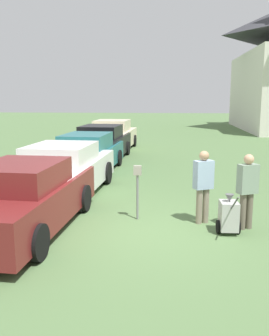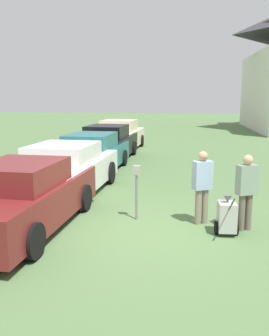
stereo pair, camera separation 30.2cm
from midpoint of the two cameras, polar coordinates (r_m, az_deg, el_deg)
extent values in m
plane|color=#517042|center=(8.03, 0.11, -9.71)|extent=(120.00, 120.00, 0.00)
cube|color=maroon|center=(8.37, -17.17, -5.17)|extent=(2.02, 4.78, 0.80)
cube|color=maroon|center=(8.05, -17.99, -1.05)|extent=(1.65, 2.05, 0.51)
cylinder|color=black|center=(10.06, -17.98, -4.03)|extent=(0.22, 0.67, 0.67)
cylinder|color=black|center=(9.43, -8.53, -4.58)|extent=(0.22, 0.67, 0.67)
cylinder|color=black|center=(6.84, -15.71, -10.87)|extent=(0.22, 0.67, 0.67)
cube|color=silver|center=(11.06, -11.43, -1.00)|extent=(2.17, 5.11, 0.79)
cube|color=silver|center=(10.76, -11.92, 2.18)|extent=(1.78, 2.20, 0.51)
cylinder|color=black|center=(12.85, -12.95, -0.49)|extent=(0.22, 0.73, 0.72)
cylinder|color=black|center=(12.31, -4.88, -0.75)|extent=(0.22, 0.73, 0.72)
cylinder|color=black|center=(10.10, -19.34, -3.89)|extent=(0.22, 0.73, 0.72)
cylinder|color=black|center=(9.39, -9.23, -4.49)|extent=(0.22, 0.73, 0.72)
cube|color=#23666B|center=(14.16, -7.70, 1.50)|extent=(2.05, 5.28, 0.75)
cube|color=#23666B|center=(13.87, -8.00, 4.02)|extent=(1.67, 2.26, 0.56)
cylinder|color=black|center=(15.97, -9.06, 1.69)|extent=(0.22, 0.66, 0.66)
cylinder|color=black|center=(15.54, -2.98, 1.56)|extent=(0.22, 0.66, 0.66)
cylinder|color=black|center=(12.98, -13.30, -0.55)|extent=(0.22, 0.66, 0.66)
cylinder|color=black|center=(12.45, -5.89, -0.79)|extent=(0.22, 0.66, 0.66)
cube|color=black|center=(17.10, -5.45, 3.30)|extent=(2.12, 5.03, 0.84)
cube|color=black|center=(16.83, -5.65, 5.55)|extent=(1.74, 2.16, 0.55)
cylinder|color=black|center=(18.83, -7.00, 3.12)|extent=(0.22, 0.67, 0.66)
cylinder|color=black|center=(18.43, -1.56, 3.04)|extent=(0.22, 0.67, 0.66)
cylinder|color=black|center=(15.93, -9.90, 1.66)|extent=(0.22, 0.67, 0.66)
cylinder|color=black|center=(15.46, -3.52, 1.52)|extent=(0.22, 0.67, 0.66)
cube|color=beige|center=(20.34, -3.73, 4.52)|extent=(2.19, 4.81, 0.84)
cube|color=beige|center=(20.09, -3.87, 6.47)|extent=(1.81, 2.07, 0.58)
cylinder|color=black|center=(21.99, -5.34, 4.25)|extent=(0.22, 0.67, 0.66)
cylinder|color=black|center=(21.62, -0.45, 4.19)|extent=(0.22, 0.67, 0.66)
cylinder|color=black|center=(19.19, -7.41, 3.26)|extent=(0.22, 0.67, 0.66)
cylinder|color=black|center=(18.77, -1.82, 3.17)|extent=(0.22, 0.67, 0.66)
cylinder|color=slate|center=(8.67, -0.55, -4.49)|extent=(0.05, 0.05, 1.06)
cube|color=gray|center=(8.52, -0.55, -0.36)|extent=(0.18, 0.09, 0.22)
cylinder|color=gray|center=(8.61, 9.81, -5.65)|extent=(0.14, 0.14, 0.80)
cylinder|color=gray|center=(8.52, 8.82, -5.78)|extent=(0.14, 0.14, 0.80)
cube|color=#99B2CC|center=(8.39, 9.46, -1.02)|extent=(0.47, 0.38, 0.63)
sphere|color=tan|center=(8.32, 9.55, 1.85)|extent=(0.22, 0.22, 0.22)
cylinder|color=#665B4C|center=(8.44, 16.11, -6.27)|extent=(0.14, 0.14, 0.79)
cylinder|color=#665B4C|center=(8.35, 15.15, -6.42)|extent=(0.14, 0.14, 0.79)
cube|color=gray|center=(8.22, 15.88, -1.61)|extent=(0.47, 0.37, 0.63)
sphere|color=tan|center=(8.14, 16.03, 1.29)|extent=(0.21, 0.21, 0.21)
cube|color=#B2B2AD|center=(8.03, 13.10, -7.09)|extent=(0.38, 0.46, 0.60)
cone|color=#59595B|center=(7.93, 13.21, -4.48)|extent=(0.18, 0.18, 0.16)
cylinder|color=#4C4C4C|center=(7.48, 13.87, -5.27)|extent=(0.06, 0.59, 0.43)
cylinder|color=black|center=(8.08, 11.54, -8.76)|extent=(0.06, 0.28, 0.28)
cylinder|color=black|center=(8.15, 14.49, -8.70)|extent=(0.06, 0.28, 0.28)
camera|label=1|loc=(0.15, -90.95, -0.18)|focal=40.00mm
camera|label=2|loc=(0.15, 89.05, 0.18)|focal=40.00mm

